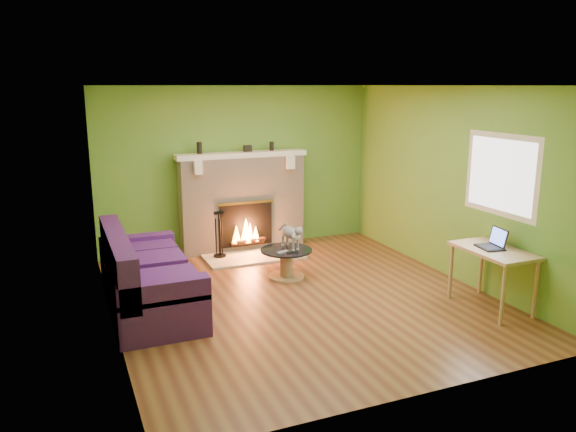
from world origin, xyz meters
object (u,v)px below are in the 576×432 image
Objects in this scene: coffee_table at (286,261)px; cat at (290,235)px; desk at (493,256)px; sofa at (145,279)px.

cat is (0.08, 0.05, 0.35)m from coffee_table.
sofa is at bearing 157.79° from desk.
cat is at bearing 32.01° from coffee_table.
coffee_table is at bearing -155.70° from cat.
cat reaches higher than coffee_table.
desk is (1.83, -1.95, 0.41)m from coffee_table.
sofa reaches higher than desk.
desk is at bearing -56.40° from cat.
desk is at bearing -46.70° from coffee_table.
cat is (-1.75, 2.00, -0.06)m from desk.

